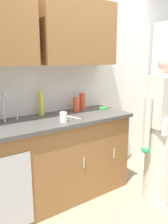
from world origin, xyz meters
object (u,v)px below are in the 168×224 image
bottle_dish_liquid (41,103)px  sponge (103,108)px  bottle_water_short (76,104)px  bottle_water_tall (82,101)px  knife_on_counter (72,117)px  cup_by_sink (63,117)px  sink (13,126)px  person_at_sink (162,142)px

bottle_dish_liquid → sponge: size_ratio=2.52×
bottle_water_short → bottle_water_tall: size_ratio=0.83×
knife_on_counter → bottle_water_tall: bearing=-66.2°
bottle_dish_liquid → bottle_water_short: (0.43, -0.06, -0.05)m
bottle_water_short → cup_by_sink: (-0.38, -0.34, -0.04)m
sink → person_at_sink: bearing=-27.5°
bottle_water_tall → knife_on_counter: (-0.32, -0.27, -0.10)m
sink → knife_on_counter: (0.63, -0.08, 0.02)m
bottle_water_tall → sponge: (0.21, -0.15, -0.09)m
sink → sponge: 1.16m
sink → bottle_dish_liquid: (0.40, 0.21, 0.15)m
sink → bottle_dish_liquid: size_ratio=1.81×
cup_by_sink → sponge: size_ratio=0.92×
bottle_water_short → sponge: 0.36m
bottle_water_tall → cup_by_sink: (-0.50, -0.39, -0.05)m
sink → cup_by_sink: 0.50m
sink → sponge: sink is taller
bottle_dish_liquid → cup_by_sink: bearing=-82.6°
knife_on_counter → person_at_sink: bearing=-146.7°
sink → bottle_water_short: sink is taller
bottle_dish_liquid → knife_on_counter: (0.23, -0.29, -0.14)m
cup_by_sink → bottle_dish_liquid: bearing=97.4°
cup_by_sink → knife_on_counter: bearing=32.5°
bottle_water_tall → cup_by_sink: 0.63m
person_at_sink → bottle_water_tall: bearing=114.9°
bottle_water_short → cup_by_sink: bottle_water_short is taller
person_at_sink → bottle_dish_liquid: (-0.97, 0.92, 0.39)m
person_at_sink → sponge: size_ratio=14.73×
cup_by_sink → bottle_water_short: bearing=42.0°
sink → knife_on_counter: 0.63m
sink → bottle_water_tall: 0.98m
bottle_dish_liquid → bottle_water_tall: bottle_dish_liquid is taller
bottle_dish_liquid → knife_on_counter: size_ratio=1.15×
person_at_sink → sink: bearing=152.5°
person_at_sink → bottle_water_short: bearing=122.3°
knife_on_counter → bottle_water_short: bearing=-57.8°
cup_by_sink → sponge: 0.75m
bottle_dish_liquid → cup_by_sink: 0.42m
person_at_sink → sponge: person_at_sink is taller
bottle_water_short → person_at_sink: bearing=-57.7°
bottle_water_tall → bottle_water_short: bearing=-159.7°
person_at_sink → bottle_dish_liquid: bearing=136.5°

